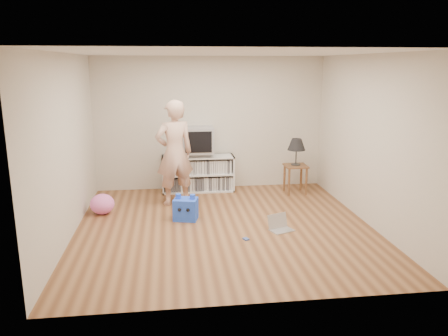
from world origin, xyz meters
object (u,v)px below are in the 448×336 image
table_lamp (296,145)px  laptop (280,226)px  crt_tv (198,140)px  plush_pink (102,204)px  plush_blue (186,209)px  media_unit (198,173)px  person (175,153)px  side_table (295,172)px  dvd_deck (198,154)px

table_lamp → laptop: (-0.78, -1.88, -0.88)m
crt_tv → plush_pink: (-1.68, -1.17, -0.85)m
plush_blue → media_unit: bearing=93.2°
table_lamp → person: size_ratio=0.28×
laptop → media_unit: bearing=93.6°
crt_tv → plush_blue: 1.85m
person → laptop: person is taller
side_table → plush_pink: bearing=-167.2°
crt_tv → plush_blue: bearing=-100.9°
media_unit → person: (-0.46, -0.80, 0.58)m
table_lamp → media_unit: bearing=168.3°
table_lamp → person: 2.36m
media_unit → crt_tv: size_ratio=2.33×
side_table → laptop: 2.07m
dvd_deck → side_table: bearing=-11.2°
crt_tv → side_table: size_ratio=1.09×
media_unit → laptop: media_unit is taller
media_unit → crt_tv: 0.67m
person → plush_pink: 1.49m
laptop → dvd_deck: bearing=93.7°
dvd_deck → table_lamp: bearing=-11.2°
table_lamp → plush_pink: table_lamp is taller
dvd_deck → media_unit: bearing=90.0°
dvd_deck → laptop: size_ratio=1.09×
person → laptop: 2.30m
plush_pink → dvd_deck: bearing=34.9°
dvd_deck → plush_pink: dvd_deck is taller
dvd_deck → plush_blue: size_ratio=1.05×
laptop → plush_pink: (-2.76, 1.08, 0.11)m
crt_tv → plush_blue: (-0.31, -1.62, -0.84)m
dvd_deck → plush_blue: dvd_deck is taller
side_table → laptop: bearing=-112.6°
table_lamp → plush_blue: table_lamp is taller
dvd_deck → plush_blue: (-0.31, -1.63, -0.55)m
media_unit → laptop: size_ratio=3.40×
media_unit → plush_blue: media_unit is taller
side_table → laptop: side_table is taller
table_lamp → plush_blue: bearing=-150.0°
crt_tv → table_lamp: size_ratio=1.17×
crt_tv → laptop: size_ratio=1.46×
person → plush_blue: 1.14m
crt_tv → plush_pink: crt_tv is taller
dvd_deck → person: person is taller
media_unit → side_table: size_ratio=2.55×
side_table → plush_blue: bearing=-150.0°
plush_pink → table_lamp: bearing=12.8°
dvd_deck → laptop: bearing=-64.4°
side_table → media_unit: bearing=168.3°
plush_blue → plush_pink: size_ratio=1.07×
table_lamp → plush_pink: (-3.55, -0.80, -0.77)m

